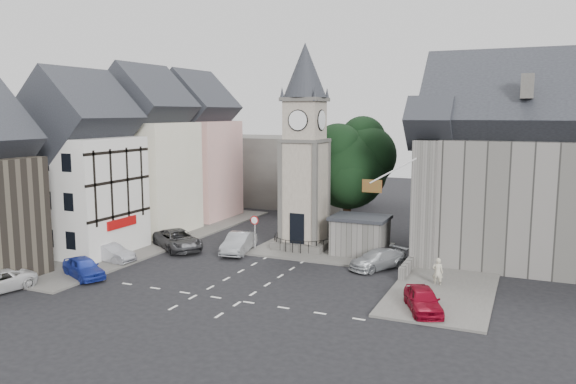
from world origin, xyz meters
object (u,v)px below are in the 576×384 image
at_px(clock_tower, 305,148).
at_px(car_west_blue, 84,267).
at_px(car_east_red, 423,300).
at_px(pedestrian, 438,272).
at_px(stone_shelter, 360,236).

height_order(clock_tower, car_west_blue, clock_tower).
relative_size(car_east_red, pedestrian, 2.20).
height_order(clock_tower, pedestrian, clock_tower).
height_order(stone_shelter, car_west_blue, stone_shelter).
height_order(stone_shelter, car_east_red, stone_shelter).
relative_size(stone_shelter, car_east_red, 1.06).
bearing_deg(clock_tower, car_west_blue, -127.35).
height_order(clock_tower, stone_shelter, clock_tower).
relative_size(car_west_blue, car_east_red, 1.01).
bearing_deg(car_east_red, stone_shelter, 99.84).
bearing_deg(stone_shelter, car_west_blue, -139.24).
height_order(stone_shelter, pedestrian, stone_shelter).
relative_size(clock_tower, car_west_blue, 3.95).
xyz_separation_m(clock_tower, car_east_red, (11.50, -10.99, -7.43)).
bearing_deg(stone_shelter, car_east_red, -57.46).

